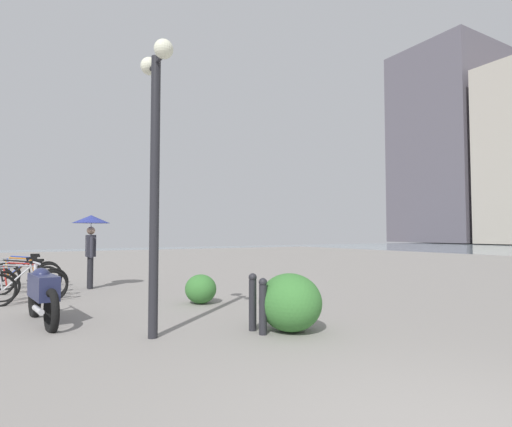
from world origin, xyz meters
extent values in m
cube|color=#5B5660|center=(41.98, -63.35, 16.90)|extent=(15.18, 14.98, 33.79)
cube|color=#403C43|center=(41.98, -63.35, 34.99)|extent=(5.46, 5.39, 2.40)
cylinder|color=#232328|center=(4.29, 0.97, 2.09)|extent=(0.14, 0.14, 4.19)
cylinder|color=#232328|center=(4.29, 0.97, 4.09)|extent=(0.70, 0.06, 0.06)
sphere|color=#EAEACC|center=(3.94, 0.97, 4.17)|extent=(0.28, 0.28, 0.28)
sphere|color=#EAEACC|center=(4.64, 0.97, 4.17)|extent=(0.28, 0.28, 0.28)
torus|color=black|center=(5.54, 2.21, 0.30)|extent=(0.73, 0.20, 0.72)
torus|color=black|center=(6.98, 2.38, 0.30)|extent=(0.73, 0.20, 0.72)
cube|color=#23284C|center=(6.21, 2.29, 0.62)|extent=(1.13, 0.45, 0.40)
ellipsoid|color=#23284C|center=(6.44, 2.32, 0.80)|extent=(0.47, 0.33, 0.24)
cylinder|color=silver|center=(6.92, 2.37, 0.62)|extent=(0.18, 0.08, 0.66)
cylinder|color=silver|center=(6.86, 2.37, 0.98)|extent=(0.60, 0.11, 0.04)
cylinder|color=silver|center=(5.80, 2.38, 0.30)|extent=(0.56, 0.15, 0.09)
torus|color=black|center=(8.67, 1.97, 0.33)|extent=(0.23, 0.71, 0.72)
cylinder|color=#B7B7BC|center=(8.50, 2.65, 0.57)|extent=(0.16, 0.54, 0.50)
cylinder|color=#B7B7BC|center=(8.51, 2.60, 0.83)|extent=(0.18, 0.62, 0.10)
cylinder|color=#B7B7BC|center=(8.57, 2.35, 0.59)|extent=(0.07, 0.14, 0.54)
cylinder|color=#B7B7BC|center=(8.61, 2.18, 0.33)|extent=(0.14, 0.44, 0.04)
cylinder|color=#B7B7BC|center=(8.43, 2.95, 0.57)|extent=(0.06, 0.12, 0.48)
cylinder|color=gray|center=(8.44, 2.91, 0.80)|extent=(0.14, 0.45, 0.03)
cube|color=black|center=(8.59, 2.30, 0.89)|extent=(0.14, 0.25, 0.06)
torus|color=black|center=(9.32, 1.89, 0.33)|extent=(0.22, 0.72, 0.72)
torus|color=black|center=(9.08, 2.91, 0.33)|extent=(0.22, 0.72, 0.72)
cylinder|color=red|center=(9.16, 2.58, 0.57)|extent=(0.16, 0.54, 0.50)
cylinder|color=red|center=(9.17, 2.53, 0.83)|extent=(0.18, 0.62, 0.10)
cylinder|color=red|center=(9.23, 2.27, 0.59)|extent=(0.07, 0.14, 0.54)
cylinder|color=red|center=(9.27, 2.11, 0.33)|extent=(0.14, 0.44, 0.04)
cylinder|color=red|center=(9.09, 2.87, 0.57)|extent=(0.06, 0.12, 0.48)
cylinder|color=gray|center=(9.10, 2.83, 0.80)|extent=(0.13, 0.45, 0.03)
cube|color=black|center=(9.24, 2.23, 0.89)|extent=(0.14, 0.25, 0.06)
torus|color=black|center=(10.13, 1.98, 0.33)|extent=(0.18, 0.72, 0.72)
cylinder|color=black|center=(10.24, 2.68, 0.57)|extent=(0.13, 0.55, 0.50)
cylinder|color=black|center=(10.23, 2.63, 0.83)|extent=(0.14, 0.63, 0.10)
cylinder|color=black|center=(10.19, 2.37, 0.59)|extent=(0.06, 0.14, 0.54)
cylinder|color=black|center=(10.16, 2.20, 0.33)|extent=(0.11, 0.44, 0.04)
cylinder|color=black|center=(10.29, 2.98, 0.57)|extent=(0.05, 0.12, 0.48)
cylinder|color=gray|center=(10.29, 2.94, 0.80)|extent=(0.10, 0.46, 0.03)
cube|color=black|center=(10.18, 2.32, 0.89)|extent=(0.13, 0.25, 0.06)
torus|color=black|center=(11.30, 1.85, 0.33)|extent=(0.09, 0.72, 0.72)
torus|color=black|center=(11.34, 2.89, 0.33)|extent=(0.09, 0.72, 0.72)
cylinder|color=orange|center=(11.33, 2.55, 0.57)|extent=(0.06, 0.55, 0.50)
cylinder|color=orange|center=(11.32, 2.50, 0.83)|extent=(0.06, 0.63, 0.10)
cylinder|color=orange|center=(11.31, 2.24, 0.59)|extent=(0.04, 0.14, 0.54)
cylinder|color=orange|center=(11.31, 2.07, 0.33)|extent=(0.05, 0.45, 0.04)
cylinder|color=orange|center=(11.34, 2.85, 0.57)|extent=(0.04, 0.12, 0.48)
cylinder|color=gray|center=(11.34, 2.81, 0.80)|extent=(0.05, 0.46, 0.03)
cube|color=black|center=(11.31, 2.19, 0.89)|extent=(0.10, 0.24, 0.06)
torus|color=black|center=(12.09, 1.82, 0.33)|extent=(0.13, 0.72, 0.72)
torus|color=black|center=(12.20, 2.86, 0.33)|extent=(0.13, 0.72, 0.72)
cylinder|color=#2D47B7|center=(12.16, 2.52, 0.57)|extent=(0.09, 0.55, 0.50)
cylinder|color=#2D47B7|center=(12.16, 2.47, 0.83)|extent=(0.10, 0.63, 0.10)
cylinder|color=#2D47B7|center=(12.13, 2.21, 0.59)|extent=(0.05, 0.14, 0.54)
cylinder|color=#2D47B7|center=(12.12, 2.04, 0.33)|extent=(0.08, 0.45, 0.04)
cylinder|color=#2D47B7|center=(12.19, 2.82, 0.57)|extent=(0.05, 0.12, 0.48)
cylinder|color=gray|center=(12.19, 2.78, 0.80)|extent=(0.07, 0.46, 0.03)
cube|color=black|center=(12.13, 2.16, 0.89)|extent=(0.11, 0.25, 0.06)
cylinder|color=black|center=(10.33, 0.89, 0.45)|extent=(0.14, 0.14, 0.90)
cylinder|color=black|center=(10.53, 0.88, 0.45)|extent=(0.14, 0.14, 0.90)
cube|color=#2D2D38|center=(10.43, 0.88, 1.18)|extent=(0.41, 0.26, 0.60)
sphere|color=tan|center=(10.43, 0.88, 1.60)|extent=(0.22, 0.22, 0.22)
cylinder|color=#2D2D38|center=(10.17, 0.90, 1.15)|extent=(0.10, 0.10, 0.58)
cylinder|color=#2D2D38|center=(10.69, 0.87, 1.15)|extent=(0.10, 0.10, 0.58)
cone|color=navy|center=(10.43, 0.88, 1.92)|extent=(1.00, 1.00, 0.22)
cylinder|color=gray|center=(10.43, 0.88, 1.50)|extent=(0.02, 0.02, 0.80)
cylinder|color=#232328|center=(3.62, -0.51, 0.37)|extent=(0.12, 0.12, 0.74)
sphere|color=#232328|center=(3.62, -0.51, 0.78)|extent=(0.13, 0.13, 0.13)
cylinder|color=#232328|center=(3.93, -0.51, 0.40)|extent=(0.12, 0.12, 0.79)
sphere|color=#232328|center=(3.93, -0.51, 0.83)|extent=(0.13, 0.13, 0.13)
ellipsoid|color=#387533|center=(6.62, -0.78, 0.31)|extent=(0.74, 0.67, 0.63)
ellipsoid|color=#387533|center=(3.58, -0.98, 0.45)|extent=(1.06, 0.95, 0.90)
camera|label=1|loc=(-1.63, 2.78, 1.53)|focal=28.52mm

